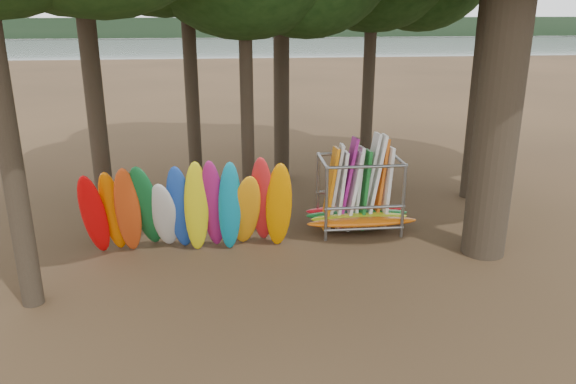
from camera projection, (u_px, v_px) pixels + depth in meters
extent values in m
plane|color=#47331E|center=(318.00, 259.00, 14.85)|extent=(120.00, 120.00, 0.00)
plane|color=gray|center=(244.00, 58.00, 71.45)|extent=(160.00, 160.00, 0.00)
cube|color=black|center=(236.00, 27.00, 117.98)|extent=(160.00, 4.00, 4.00)
cylinder|color=black|center=(87.00, 32.00, 15.14)|extent=(0.51, 0.51, 11.40)
cylinder|color=black|center=(189.00, 29.00, 18.22)|extent=(0.46, 0.46, 11.28)
cylinder|color=black|center=(370.00, 42.00, 19.77)|extent=(0.43, 0.43, 10.31)
cylinder|color=black|center=(246.00, 52.00, 16.18)|extent=(0.39, 0.39, 10.22)
cylinder|color=black|center=(488.00, 2.00, 17.70)|extent=(0.52, 0.52, 12.96)
cylinder|color=black|center=(510.00, 12.00, 13.29)|extent=(1.13, 1.13, 12.45)
ellipsoid|color=red|center=(94.00, 216.00, 14.38)|extent=(0.64, 1.46, 2.64)
ellipsoid|color=orange|center=(113.00, 212.00, 14.64)|extent=(0.62, 1.37, 2.63)
ellipsoid|color=#C84114|center=(128.00, 212.00, 14.39)|extent=(0.82, 1.69, 2.85)
ellipsoid|color=#13642E|center=(146.00, 207.00, 14.64)|extent=(0.80, 2.09, 2.92)
ellipsoid|color=beige|center=(164.00, 216.00, 14.84)|extent=(0.73, 1.54, 2.32)
ellipsoid|color=#1B41A2|center=(180.00, 208.00, 14.79)|extent=(0.74, 1.30, 2.70)
ellipsoid|color=#D1C713|center=(196.00, 208.00, 14.63)|extent=(0.74, 1.11, 2.80)
ellipsoid|color=#9A1963|center=(213.00, 205.00, 14.77)|extent=(0.68, 1.45, 2.87)
ellipsoid|color=#0B7D9B|center=(230.00, 207.00, 14.67)|extent=(0.70, 1.26, 2.83)
ellipsoid|color=orange|center=(246.00, 211.00, 14.95)|extent=(0.95, 1.65, 2.47)
ellipsoid|color=red|center=(262.00, 201.00, 15.00)|extent=(0.78, 1.79, 2.95)
ellipsoid|color=#D27900|center=(279.00, 206.00, 14.94)|extent=(0.72, 1.18, 2.71)
ellipsoid|color=#CE580B|center=(362.00, 222.00, 16.25)|extent=(3.25, 0.55, 0.24)
ellipsoid|color=#B9C41A|center=(359.00, 218.00, 16.58)|extent=(2.91, 0.55, 0.24)
ellipsoid|color=#186D29|center=(357.00, 214.00, 16.87)|extent=(3.11, 0.55, 0.24)
ellipsoid|color=red|center=(354.00, 210.00, 17.22)|extent=(3.01, 0.55, 0.24)
cube|color=orange|center=(330.00, 189.00, 16.52)|extent=(0.48, 0.78, 2.50)
cube|color=silver|center=(335.00, 187.00, 16.63)|extent=(0.54, 0.75, 2.56)
cube|color=white|center=(341.00, 191.00, 16.60)|extent=(0.40, 0.75, 2.36)
cube|color=#921877|center=(346.00, 183.00, 16.63)|extent=(0.62, 0.79, 2.76)
cube|color=white|center=(353.00, 191.00, 16.56)|extent=(0.52, 0.77, 2.36)
cube|color=white|center=(357.00, 188.00, 16.73)|extent=(0.32, 0.77, 2.47)
cube|color=#186F28|center=(364.00, 190.00, 16.58)|extent=(0.32, 0.77, 2.41)
cube|color=silver|center=(368.00, 180.00, 16.75)|extent=(0.63, 0.80, 2.86)
cube|color=white|center=(375.00, 182.00, 16.61)|extent=(0.64, 0.76, 2.84)
cube|color=orange|center=(379.00, 182.00, 16.81)|extent=(0.47, 0.82, 2.70)
cube|color=white|center=(386.00, 188.00, 16.70)|extent=(0.34, 0.79, 2.48)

